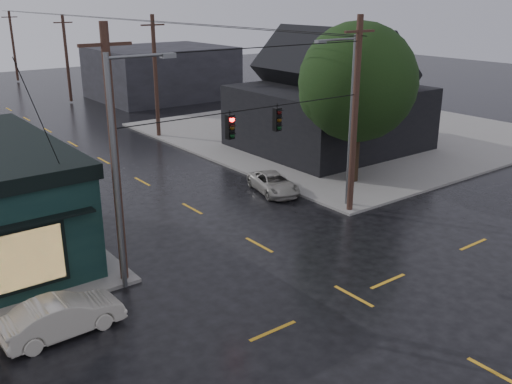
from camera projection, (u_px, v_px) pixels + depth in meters
ground_plane at (354, 296)px, 21.99m from camera, size 160.00×160.00×0.00m
sidewalk_ne at (345, 131)px, 48.46m from camera, size 28.00×28.00×0.15m
ne_building at (330, 89)px, 41.91m from camera, size 12.60×11.60×8.75m
corner_tree at (358, 82)px, 33.38m from camera, size 7.01×7.01×9.55m
utility_pole_nw at (125, 281)px, 23.18m from camera, size 2.00×0.32×10.15m
utility_pole_ne at (349, 212)px, 30.60m from camera, size 2.00×0.32×10.15m
utility_pole_far_a at (159, 137)px, 46.79m from camera, size 2.00×0.32×9.65m
utility_pole_far_b at (71, 103)px, 61.86m from camera, size 2.00×0.32×9.15m
utility_pole_far_c at (18, 82)px, 76.92m from camera, size 2.00×0.32×9.15m
span_signal_assembly at (254, 122)px, 25.09m from camera, size 13.00×0.48×1.23m
streetlight_nw at (126, 290)px, 22.48m from camera, size 5.40×0.30×9.15m
streetlight_ne at (346, 206)px, 31.42m from camera, size 5.40×0.30×9.15m
bg_building_east at (161, 72)px, 64.11m from camera, size 14.00×12.00×5.60m
sedan_cream at (62, 316)px, 19.34m from camera, size 4.14×1.55×1.35m
suv_silver at (273, 183)px, 33.42m from camera, size 2.81×4.44×1.14m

